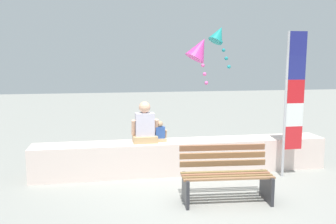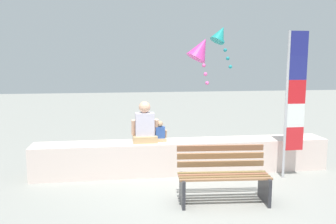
# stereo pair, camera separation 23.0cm
# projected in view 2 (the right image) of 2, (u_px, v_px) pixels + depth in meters

# --- Properties ---
(ground_plane) EXTENTS (40.00, 40.00, 0.00)m
(ground_plane) POSITION_uv_depth(u_px,v_px,m) (197.00, 195.00, 6.03)
(ground_plane) COLOR gray
(seawall_ledge) EXTENTS (6.00, 0.62, 0.66)m
(seawall_ledge) POSITION_uv_depth(u_px,v_px,m) (183.00, 156.00, 7.25)
(seawall_ledge) COLOR beige
(seawall_ledge) RESTS_ON ground
(park_bench) EXTENTS (1.50, 0.72, 0.88)m
(park_bench) POSITION_uv_depth(u_px,v_px,m) (223.00, 177.00, 5.73)
(park_bench) COLOR #936746
(park_bench) RESTS_ON ground
(person_adult) EXTENTS (0.54, 0.39, 0.82)m
(person_adult) POSITION_uv_depth(u_px,v_px,m) (145.00, 126.00, 7.07)
(person_adult) COLOR tan
(person_adult) RESTS_ON seawall_ledge
(person_child) EXTENTS (0.27, 0.20, 0.42)m
(person_child) POSITION_uv_depth(u_px,v_px,m) (160.00, 133.00, 7.14)
(person_child) COLOR tan
(person_child) RESTS_ON seawall_ledge
(flag_banner) EXTENTS (0.40, 0.05, 2.83)m
(flag_banner) POSITION_uv_depth(u_px,v_px,m) (293.00, 97.00, 6.74)
(flag_banner) COLOR #B7B7BC
(flag_banner) RESTS_ON ground
(kite_teal) EXTENTS (0.55, 0.65, 1.00)m
(kite_teal) POSITION_uv_depth(u_px,v_px,m) (221.00, 35.00, 7.86)
(kite_teal) COLOR teal
(kite_magenta) EXTENTS (0.68, 0.70, 1.08)m
(kite_magenta) POSITION_uv_depth(u_px,v_px,m) (201.00, 49.00, 7.63)
(kite_magenta) COLOR #DB3D9E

